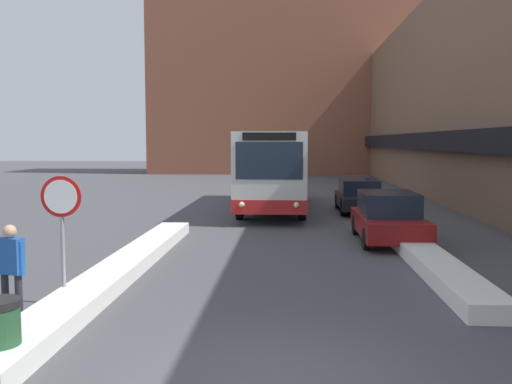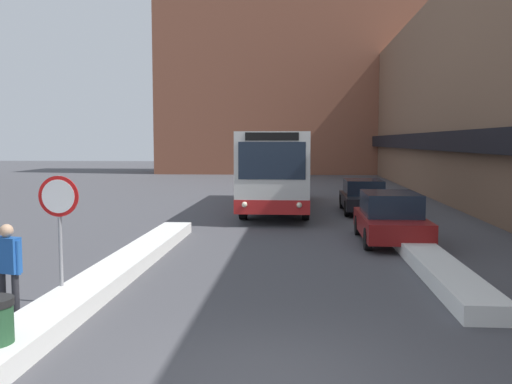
# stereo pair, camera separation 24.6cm
# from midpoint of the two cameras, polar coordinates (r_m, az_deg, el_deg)

# --- Properties ---
(building_row_right) EXTENTS (5.50, 60.00, 10.80)m
(building_row_right) POSITION_cam_midpoint_polar(r_m,az_deg,el_deg) (32.42, 20.93, 8.89)
(building_row_right) COLOR brown
(building_row_right) RESTS_ON ground_plane
(building_backdrop_far) EXTENTS (26.00, 8.00, 18.63)m
(building_backdrop_far) POSITION_cam_midpoint_polar(r_m,az_deg,el_deg) (56.34, 3.06, 11.46)
(building_backdrop_far) COLOR brown
(building_backdrop_far) RESTS_ON ground_plane
(snow_bank_left) EXTENTS (0.90, 12.48, 0.33)m
(snow_bank_left) POSITION_cam_midpoint_polar(r_m,az_deg,el_deg) (13.37, -13.90, -7.47)
(snow_bank_left) COLOR silver
(snow_bank_left) RESTS_ON ground_plane
(snow_bank_right) EXTENTS (0.90, 9.71, 0.36)m
(snow_bank_right) POSITION_cam_midpoint_polar(r_m,az_deg,el_deg) (14.86, 16.14, -6.21)
(snow_bank_right) COLOR silver
(snow_bank_right) RESTS_ON ground_plane
(city_bus) EXTENTS (2.71, 11.57, 3.39)m
(city_bus) POSITION_cam_midpoint_polar(r_m,az_deg,el_deg) (25.62, 1.49, 2.40)
(city_bus) COLOR silver
(city_bus) RESTS_ON ground_plane
(parked_car_front) EXTENTS (1.85, 4.21, 1.51)m
(parked_car_front) POSITION_cam_midpoint_polar(r_m,az_deg,el_deg) (17.68, 12.71, -2.49)
(parked_car_front) COLOR maroon
(parked_car_front) RESTS_ON ground_plane
(parked_car_middle) EXTENTS (1.80, 4.33, 1.41)m
(parked_car_middle) POSITION_cam_midpoint_polar(r_m,az_deg,el_deg) (24.92, 9.97, -0.36)
(parked_car_middle) COLOR black
(parked_car_middle) RESTS_ON ground_plane
(stop_sign) EXTENTS (0.76, 0.08, 2.41)m
(stop_sign) POSITION_cam_midpoint_polar(r_m,az_deg,el_deg) (11.13, -19.48, -1.86)
(stop_sign) COLOR gray
(stop_sign) RESTS_ON ground_plane
(pedestrian) EXTENTS (0.52, 0.32, 1.65)m
(pedestrian) POSITION_cam_midpoint_polar(r_m,az_deg,el_deg) (10.55, -23.93, -6.55)
(pedestrian) COLOR #232328
(pedestrian) RESTS_ON ground_plane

